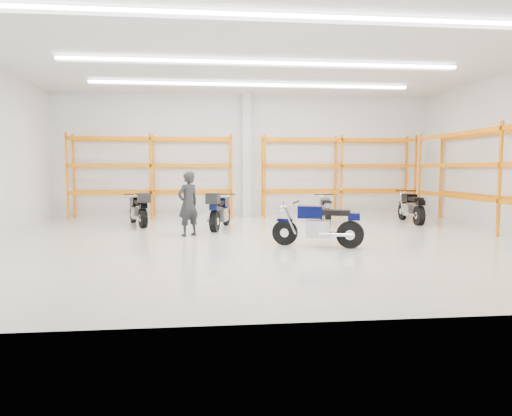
{
  "coord_description": "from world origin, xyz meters",
  "views": [
    {
      "loc": [
        -1.42,
        -11.06,
        1.79
      ],
      "look_at": [
        -0.21,
        0.5,
        0.77
      ],
      "focal_mm": 32.0,
      "sensor_mm": 36.0,
      "label": 1
    }
  ],
  "objects": [
    {
      "name": "ground",
      "position": [
        0.0,
        0.0,
        0.0
      ],
      "size": [
        14.0,
        14.0,
        0.0
      ],
      "primitive_type": "plane",
      "color": "silver",
      "rests_on": "ground"
    },
    {
      "name": "room_shell",
      "position": [
        0.0,
        0.03,
        3.28
      ],
      "size": [
        14.02,
        12.02,
        4.51
      ],
      "color": "silver",
      "rests_on": "ground"
    },
    {
      "name": "motorcycle_main",
      "position": [
        1.13,
        -1.02,
        0.48
      ],
      "size": [
        2.0,
        0.99,
        1.03
      ],
      "color": "black",
      "rests_on": "ground"
    },
    {
      "name": "motorcycle_back_a",
      "position": [
        -3.56,
        3.25,
        0.51
      ],
      "size": [
        1.0,
        1.99,
        1.06
      ],
      "color": "black",
      "rests_on": "ground"
    },
    {
      "name": "motorcycle_back_b",
      "position": [
        -1.11,
        2.22,
        0.53
      ],
      "size": [
        0.91,
        2.12,
        1.1
      ],
      "color": "black",
      "rests_on": "ground"
    },
    {
      "name": "motorcycle_back_c",
      "position": [
        2.28,
        3.09,
        0.44
      ],
      "size": [
        0.66,
        1.91,
        0.94
      ],
      "color": "black",
      "rests_on": "ground"
    },
    {
      "name": "motorcycle_back_d",
      "position": [
        5.18,
        3.13,
        0.49
      ],
      "size": [
        0.7,
        2.12,
        1.04
      ],
      "color": "black",
      "rests_on": "ground"
    },
    {
      "name": "standing_man",
      "position": [
        -1.95,
        0.99,
        0.85
      ],
      "size": [
        0.74,
        0.7,
        1.7
      ],
      "primitive_type": "imported",
      "rotation": [
        0.0,
        0.0,
        3.81
      ],
      "color": "black",
      "rests_on": "ground"
    },
    {
      "name": "structural_column",
      "position": [
        0.0,
        5.82,
        2.25
      ],
      "size": [
        0.32,
        0.32,
        4.5
      ],
      "primitive_type": "cube",
      "color": "white",
      "rests_on": "ground"
    },
    {
      "name": "pallet_racking_back_left",
      "position": [
        -3.4,
        5.48,
        1.79
      ],
      "size": [
        5.67,
        0.87,
        3.0
      ],
      "color": "#FD7200",
      "rests_on": "ground"
    },
    {
      "name": "pallet_racking_back_right",
      "position": [
        3.4,
        5.48,
        1.79
      ],
      "size": [
        5.67,
        0.87,
        3.0
      ],
      "color": "#FD7200",
      "rests_on": "ground"
    }
  ]
}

